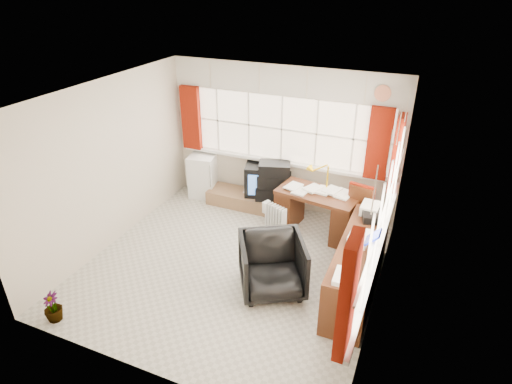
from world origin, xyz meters
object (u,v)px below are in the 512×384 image
Objects in this scene: desk at (317,210)px; task_chair at (357,214)px; tv_bench at (246,199)px; credenza at (358,266)px; radiator at (276,224)px; mini_fridge at (203,176)px; office_chair at (272,265)px; desk_lamp at (328,172)px; crt_tv at (263,178)px.

desk is 0.65m from task_chair.
desk is at bearing 174.68° from task_chair.
desk is 0.96× the size of tv_bench.
tv_bench is at bearing 146.30° from credenza.
mini_fridge is (-1.76, 0.82, 0.17)m from radiator.
credenza reaches higher than radiator.
mini_fridge reaches higher than office_chair.
desk is 2.39× the size of radiator.
tv_bench is (-0.84, 0.74, -0.10)m from radiator.
desk_lamp reaches higher than radiator.
task_chair is at bearing 32.65° from office_chair.
task_chair reaches higher than credenza.
desk_lamp is at bearing 121.16° from credenza.
desk is 0.66m from desk_lamp.
crt_tv reaches higher than desk.
credenza is at bearing -52.65° from desk.
mini_fridge reaches higher than tv_bench.
desk_lamp reaches higher than task_chair.
mini_fridge is (-2.31, 0.45, -0.01)m from desk.
office_chair is at bearing -117.41° from task_chair.
credenza is 1.43× the size of tv_bench.
desk_lamp is at bearing 159.40° from task_chair.
task_chair reaches higher than office_chair.
desk_lamp is at bearing -7.14° from mini_fridge.
credenza is at bearing -33.70° from tv_bench.
radiator is at bearing -57.21° from crt_tv.
desk_lamp is at bearing 56.63° from desk.
radiator is at bearing 78.63° from office_chair.
task_chair is 1.27m from radiator.
tv_bench is at bearing 165.32° from desk.
crt_tv is at bearing 162.93° from desk_lamp.
radiator is at bearing -165.25° from task_chair.
credenza is at bearing -39.75° from crt_tv.
desk is 0.69m from radiator.
desk is at bearing -14.68° from tv_bench.
task_chair is 1.16× the size of office_chair.
desk is at bearing -10.92° from mini_fridge.
desk_lamp reaches higher than tv_bench.
crt_tv is at bearing 140.25° from credenza.
office_chair is 2.33m from tv_bench.
tv_bench is 0.51m from crt_tv.
mini_fridge is at bearing 154.95° from radiator.
task_chair reaches higher than crt_tv.
credenza reaches higher than tv_bench.
desk_lamp is 0.53× the size of office_chair.
tv_bench is at bearing 138.66° from radiator.
desk is at bearing 33.93° from radiator.
desk_lamp reaches higher than crt_tv.
task_chair is at bearing 102.44° from credenza.
crt_tv is (-2.01, 1.68, 0.14)m from credenza.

